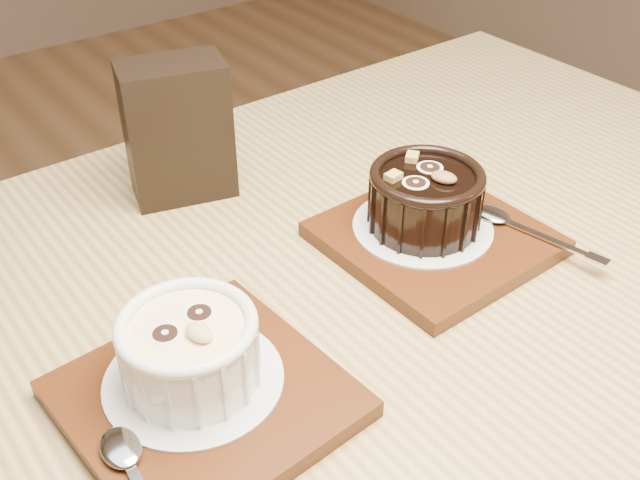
# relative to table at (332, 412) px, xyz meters

# --- Properties ---
(table) EXTENTS (1.21, 0.81, 0.75)m
(table) POSITION_rel_table_xyz_m (0.00, 0.00, 0.00)
(table) COLOR olive
(table) RESTS_ON ground
(tray_left) EXTENTS (0.19, 0.19, 0.01)m
(tray_left) POSITION_rel_table_xyz_m (-0.12, -0.00, 0.10)
(tray_left) COLOR #4B210C
(tray_left) RESTS_ON table
(doily_left) EXTENTS (0.13, 0.13, 0.00)m
(doily_left) POSITION_rel_table_xyz_m (-0.12, 0.01, 0.11)
(doily_left) COLOR silver
(doily_left) RESTS_ON tray_left
(ramekin_white) EXTENTS (0.10, 0.10, 0.06)m
(ramekin_white) POSITION_rel_table_xyz_m (-0.12, 0.01, 0.14)
(ramekin_white) COLOR white
(ramekin_white) RESTS_ON doily_left
(tray_right) EXTENTS (0.18, 0.18, 0.01)m
(tray_right) POSITION_rel_table_xyz_m (0.15, 0.04, 0.10)
(tray_right) COLOR #4B210C
(tray_right) RESTS_ON table
(doily_right) EXTENTS (0.13, 0.13, 0.00)m
(doily_right) POSITION_rel_table_xyz_m (0.15, 0.05, 0.11)
(doily_right) COLOR silver
(doily_right) RESTS_ON tray_right
(ramekin_dark) EXTENTS (0.10, 0.10, 0.06)m
(ramekin_dark) POSITION_rel_table_xyz_m (0.15, 0.05, 0.14)
(ramekin_dark) COLOR black
(ramekin_dark) RESTS_ON doily_right
(spoon_right) EXTENTS (0.05, 0.14, 0.01)m
(spoon_right) POSITION_rel_table_xyz_m (0.22, -0.01, 0.11)
(spoon_right) COLOR #B8BBC1
(spoon_right) RESTS_ON tray_right
(condiment_stand) EXTENTS (0.11, 0.08, 0.14)m
(condiment_stand) POSITION_rel_table_xyz_m (0.01, 0.26, 0.16)
(condiment_stand) COLOR black
(condiment_stand) RESTS_ON table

